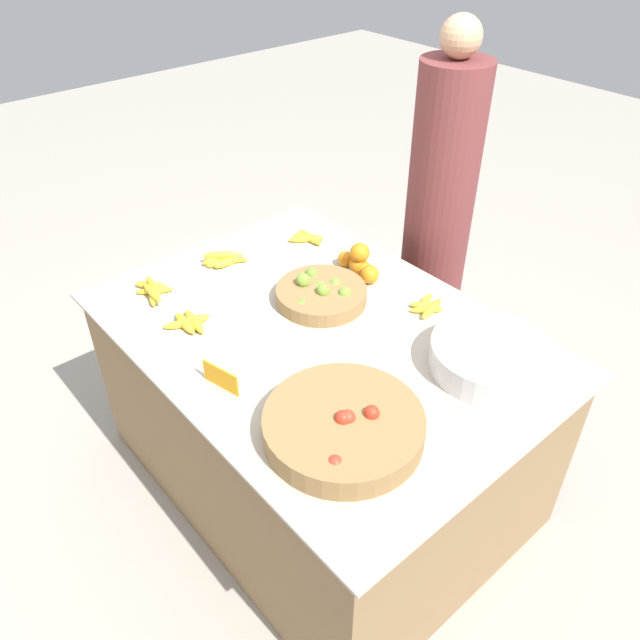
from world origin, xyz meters
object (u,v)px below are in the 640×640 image
(tomato_basket, at_px, (344,426))
(price_sign, at_px, (221,378))
(metal_bowl, at_px, (491,357))
(vendor_person, at_px, (436,235))
(lime_bowl, at_px, (321,294))

(tomato_basket, bearing_deg, price_sign, -158.92)
(metal_bowl, relative_size, vendor_person, 0.23)
(tomato_basket, bearing_deg, metal_bowl, 80.80)
(metal_bowl, height_order, price_sign, metal_bowl)
(price_sign, bearing_deg, metal_bowl, 42.12)
(price_sign, distance_m, vendor_person, 1.29)
(metal_bowl, xyz_separation_m, price_sign, (-0.50, -0.72, -0.01))
(lime_bowl, relative_size, vendor_person, 0.20)
(tomato_basket, distance_m, metal_bowl, 0.58)
(tomato_basket, height_order, vendor_person, vendor_person)
(vendor_person, bearing_deg, lime_bowl, -86.33)
(lime_bowl, bearing_deg, metal_bowl, 14.56)
(tomato_basket, height_order, price_sign, tomato_basket)
(vendor_person, bearing_deg, tomato_basket, -61.35)
(lime_bowl, distance_m, metal_bowl, 0.68)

